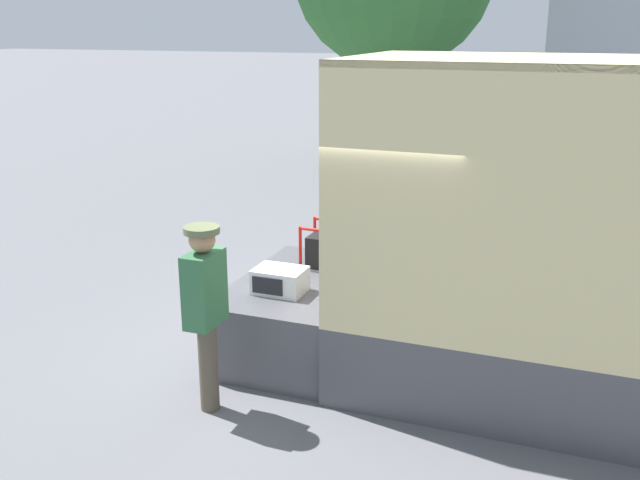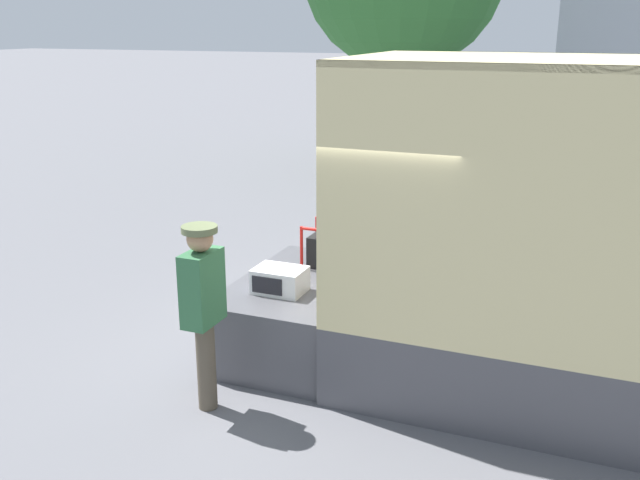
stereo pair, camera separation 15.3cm
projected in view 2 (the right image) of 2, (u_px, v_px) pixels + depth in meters
ground_plane at (357, 355)px, 7.87m from camera, size 160.00×160.00×0.00m
tailgate_deck at (302, 313)px, 7.99m from camera, size 1.32×2.22×0.80m
microwave at (280, 280)px, 7.48m from camera, size 0.53×0.41×0.26m
portable_generator at (334, 250)px, 8.26m from camera, size 0.62×0.49×0.51m
worker_person at (203, 298)px, 6.48m from camera, size 0.32×0.44×1.80m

